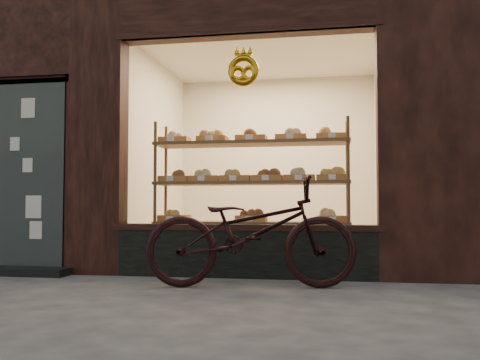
# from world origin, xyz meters

# --- Properties ---
(ground) EXTENTS (90.00, 90.00, 0.00)m
(ground) POSITION_xyz_m (0.00, 0.00, 0.00)
(ground) COLOR #363636
(display_shelf) EXTENTS (2.20, 0.45, 1.70)m
(display_shelf) POSITION_xyz_m (0.45, 2.55, 0.90)
(display_shelf) COLOR brown
(display_shelf) RESTS_ON ground
(bicycle) EXTENTS (2.00, 0.93, 1.01)m
(bicycle) POSITION_xyz_m (0.61, 1.45, 0.50)
(bicycle) COLOR black
(bicycle) RESTS_ON ground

